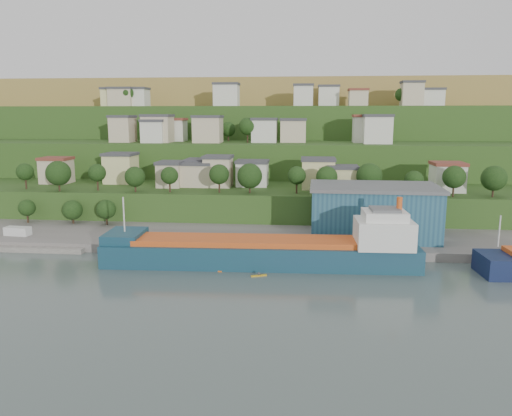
# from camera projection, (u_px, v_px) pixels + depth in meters

# --- Properties ---
(ground) EXTENTS (500.00, 500.00, 0.00)m
(ground) POSITION_uv_depth(u_px,v_px,m) (222.00, 278.00, 98.58)
(ground) COLOR #44534E
(ground) RESTS_ON ground
(quay) EXTENTS (220.00, 26.00, 4.00)m
(quay) POSITION_uv_depth(u_px,v_px,m) (320.00, 244.00, 123.98)
(quay) COLOR slate
(quay) RESTS_ON ground
(pebble_beach) EXTENTS (40.00, 18.00, 2.40)m
(pebble_beach) POSITION_uv_depth(u_px,v_px,m) (21.00, 243.00, 125.52)
(pebble_beach) COLOR slate
(pebble_beach) RESTS_ON ground
(hillside) EXTENTS (360.00, 210.90, 96.00)m
(hillside) POSITION_uv_depth(u_px,v_px,m) (275.00, 175.00, 263.46)
(hillside) COLOR #284719
(hillside) RESTS_ON ground
(cargo_ship_near) EXTENTS (67.08, 12.88, 17.16)m
(cargo_ship_near) POSITION_uv_depth(u_px,v_px,m) (270.00, 253.00, 106.12)
(cargo_ship_near) COLOR #14424E
(cargo_ship_near) RESTS_ON ground
(warehouse) EXTENTS (31.38, 19.62, 12.80)m
(warehouse) POSITION_uv_depth(u_px,v_px,m) (373.00, 211.00, 122.69)
(warehouse) COLOR navy
(warehouse) RESTS_ON quay
(caravan) EXTENTS (6.45, 3.12, 2.92)m
(caravan) POSITION_uv_depth(u_px,v_px,m) (18.00, 233.00, 124.74)
(caravan) COLOR silver
(caravan) RESTS_ON pebble_beach
(dinghy) EXTENTS (4.08, 2.91, 0.77)m
(dinghy) POSITION_uv_depth(u_px,v_px,m) (56.00, 242.00, 120.09)
(dinghy) COLOR silver
(dinghy) RESTS_ON pebble_beach
(kayak_orange) EXTENTS (3.03, 1.20, 0.75)m
(kayak_orange) POSITION_uv_depth(u_px,v_px,m) (215.00, 270.00, 102.65)
(kayak_orange) COLOR orange
(kayak_orange) RESTS_ON ground
(kayak_yellow) EXTENTS (3.19, 1.68, 0.80)m
(kayak_yellow) POSITION_uv_depth(u_px,v_px,m) (259.00, 275.00, 99.50)
(kayak_yellow) COLOR #BF9216
(kayak_yellow) RESTS_ON ground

